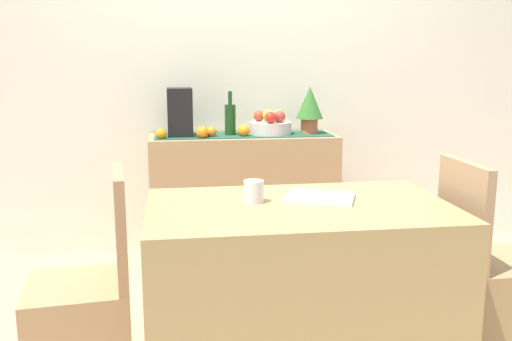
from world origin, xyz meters
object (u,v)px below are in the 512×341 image
object	(u,v)px
dining_table	(298,289)
coffee_cup	(254,192)
chair_near_window	(84,326)
coffee_maker	(180,112)
open_book	(320,197)
sideboard_console	(244,196)
potted_plant	(310,106)
wine_bottle	(230,119)
fruit_bowl	(271,128)
chair_by_corner	(491,299)

from	to	relation	value
dining_table	coffee_cup	world-z (taller)	coffee_cup
chair_near_window	coffee_cup	bearing A→B (deg)	5.02
coffee_maker	open_book	xyz separation A→B (m)	(0.57, -1.41, -0.24)
coffee_maker	open_book	distance (m)	1.53
sideboard_console	dining_table	size ratio (longest dim) A/B	0.99
sideboard_console	open_book	world-z (taller)	sideboard_console
coffee_maker	potted_plant	bearing A→B (deg)	-0.00
sideboard_console	coffee_cup	world-z (taller)	coffee_cup
wine_bottle	dining_table	size ratio (longest dim) A/B	0.23
fruit_bowl	potted_plant	distance (m)	0.30
potted_plant	chair_by_corner	bearing A→B (deg)	-71.70
potted_plant	sideboard_console	bearing A→B (deg)	180.00
sideboard_console	coffee_cup	distance (m)	1.47
wine_bottle	coffee_cup	distance (m)	1.42
potted_plant	dining_table	bearing A→B (deg)	-105.09
sideboard_console	potted_plant	distance (m)	0.75
potted_plant	fruit_bowl	bearing A→B (deg)	180.00
coffee_cup	dining_table	bearing A→B (deg)	-19.35
chair_by_corner	dining_table	bearing A→B (deg)	179.99
sideboard_console	chair_near_window	size ratio (longest dim) A/B	1.37
coffee_cup	chair_near_window	bearing A→B (deg)	-174.98
open_book	potted_plant	bearing A→B (deg)	100.02
wine_bottle	open_book	world-z (taller)	wine_bottle
wine_bottle	potted_plant	distance (m)	0.54
coffee_maker	chair_by_corner	world-z (taller)	coffee_maker
chair_by_corner	sideboard_console	bearing A→B (deg)	122.28
potted_plant	chair_by_corner	distance (m)	1.73
dining_table	potted_plant	bearing A→B (deg)	74.91
fruit_bowl	dining_table	distance (m)	1.57
open_book	chair_by_corner	distance (m)	0.92
dining_table	chair_by_corner	size ratio (longest dim) A/B	1.39
fruit_bowl	potted_plant	bearing A→B (deg)	-0.00
wine_bottle	chair_near_window	xyz separation A→B (m)	(-0.75, -1.48, -0.67)
sideboard_console	coffee_maker	bearing A→B (deg)	180.00
fruit_bowl	open_book	world-z (taller)	fruit_bowl
fruit_bowl	open_book	bearing A→B (deg)	-91.12
coffee_maker	dining_table	bearing A→B (deg)	-72.77
open_book	chair_by_corner	size ratio (longest dim) A/B	0.31
dining_table	chair_by_corner	xyz separation A→B (m)	(0.89, -0.00, -0.10)
coffee_cup	fruit_bowl	bearing A→B (deg)	77.38
potted_plant	chair_by_corner	world-z (taller)	potted_plant
fruit_bowl	wine_bottle	size ratio (longest dim) A/B	0.96
wine_bottle	coffee_cup	world-z (taller)	wine_bottle
sideboard_console	chair_by_corner	xyz separation A→B (m)	(0.93, -1.48, -0.15)
coffee_cup	chair_by_corner	xyz separation A→B (m)	(1.07, -0.06, -0.52)
chair_near_window	open_book	bearing A→B (deg)	4.12
fruit_bowl	coffee_maker	distance (m)	0.60
wine_bottle	open_book	size ratio (longest dim) A/B	1.04
sideboard_console	potted_plant	bearing A→B (deg)	-0.00
dining_table	chair_near_window	xyz separation A→B (m)	(-0.89, 0.00, -0.10)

